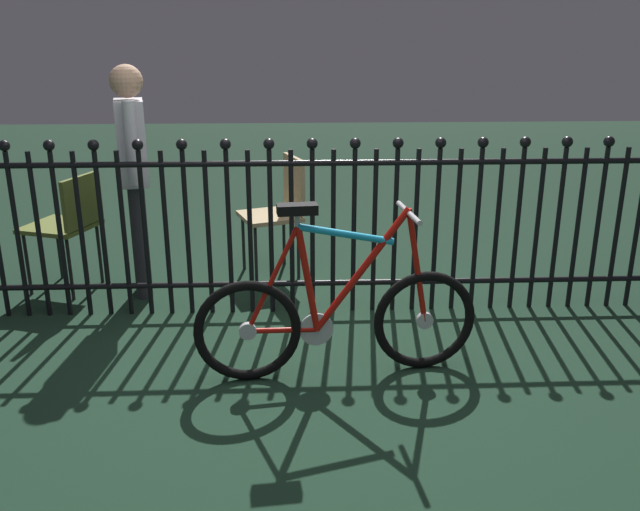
# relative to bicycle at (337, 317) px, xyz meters

# --- Properties ---
(ground_plane) EXTENTS (20.00, 20.00, 0.00)m
(ground_plane) POSITION_rel_bicycle_xyz_m (-0.15, 0.13, -0.33)
(ground_plane) COLOR #162E1F
(iron_fence) EXTENTS (4.68, 0.07, 1.17)m
(iron_fence) POSITION_rel_bicycle_xyz_m (-0.20, 0.85, 0.27)
(iron_fence) COLOR black
(iron_fence) RESTS_ON ground
(bicycle) EXTENTS (1.50, 0.40, 0.94)m
(bicycle) POSITION_rel_bicycle_xyz_m (0.00, 0.00, 0.00)
(bicycle) COLOR black
(bicycle) RESTS_ON ground
(chair_olive) EXTENTS (0.54, 0.54, 0.83)m
(chair_olive) POSITION_rel_bicycle_xyz_m (-1.76, 1.30, 0.18)
(chair_olive) COLOR black
(chair_olive) RESTS_ON ground
(chair_tan) EXTENTS (0.52, 0.52, 0.88)m
(chair_tan) POSITION_rel_bicycle_xyz_m (-0.32, 1.61, 0.20)
(chair_tan) COLOR black
(chair_tan) RESTS_ON ground
(person_visitor) EXTENTS (0.24, 0.47, 1.55)m
(person_visitor) POSITION_rel_bicycle_xyz_m (-1.27, 1.22, 0.59)
(person_visitor) COLOR #2D2D33
(person_visitor) RESTS_ON ground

